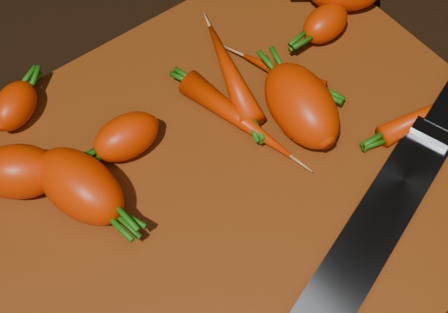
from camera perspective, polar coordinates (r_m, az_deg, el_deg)
ground at (r=0.57m, az=0.61°, el=-2.55°), size 2.00×2.00×0.01m
cutting_board at (r=0.56m, az=0.62°, el=-2.00°), size 0.50×0.40×0.01m
carrot_1 at (r=0.55m, az=-18.29°, el=-1.33°), size 0.08×0.08×0.05m
carrot_2 at (r=0.53m, az=-13.01°, el=-2.64°), size 0.07×0.10×0.05m
carrot_3 at (r=0.56m, az=7.07°, el=4.68°), size 0.07×0.10×0.06m
carrot_4 at (r=0.56m, az=-8.93°, el=1.79°), size 0.06×0.04×0.04m
carrot_5 at (r=0.60m, az=-18.61°, el=4.42°), size 0.06×0.06×0.04m
carrot_7 at (r=0.60m, az=0.54°, el=7.71°), size 0.06×0.13×0.03m
carrot_8 at (r=0.61m, az=18.57°, el=4.01°), size 0.12×0.04×0.02m
carrot_9 at (r=0.61m, az=5.34°, el=7.59°), size 0.05×0.09×0.02m
carrot_10 at (r=0.57m, az=1.23°, el=3.59°), size 0.05×0.13×0.03m
carrot_11 at (r=0.65m, az=9.26°, el=11.93°), size 0.06×0.04×0.04m
knife at (r=0.54m, az=14.05°, el=-5.64°), size 0.37×0.15×0.02m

